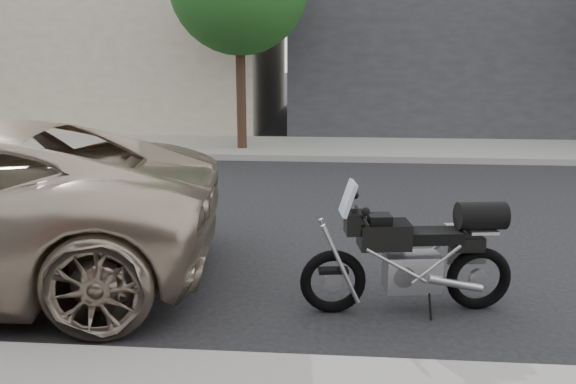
# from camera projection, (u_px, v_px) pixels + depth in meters

# --- Properties ---
(ground) EXTENTS (120.00, 120.00, 0.00)m
(ground) POSITION_uv_depth(u_px,v_px,m) (310.00, 225.00, 8.53)
(ground) COLOR black
(ground) RESTS_ON ground
(far_sidewalk) EXTENTS (44.00, 3.00, 0.15)m
(far_sidewalk) POSITION_uv_depth(u_px,v_px,m) (320.00, 148.00, 14.80)
(far_sidewalk) COLOR gray
(far_sidewalk) RESTS_ON ground
(far_building_dark) EXTENTS (16.00, 11.00, 7.00)m
(far_building_dark) POSITION_uv_depth(u_px,v_px,m) (521.00, 24.00, 20.18)
(far_building_dark) COLOR #29292E
(far_building_dark) RESTS_ON ground
(far_building_cream) EXTENTS (14.00, 11.00, 8.00)m
(far_building_cream) POSITION_uv_depth(u_px,v_px,m) (89.00, 12.00, 21.29)
(far_building_cream) COLOR tan
(far_building_cream) RESTS_ON ground
(motorcycle) EXTENTS (2.15, 0.87, 1.36)m
(motorcycle) POSITION_uv_depth(u_px,v_px,m) (421.00, 255.00, 5.63)
(motorcycle) COLOR black
(motorcycle) RESTS_ON ground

